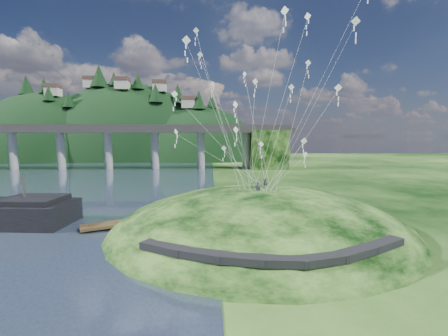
{
  "coord_description": "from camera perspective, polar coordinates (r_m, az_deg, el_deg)",
  "views": [
    {
      "loc": [
        2.32,
        -31.79,
        11.01
      ],
      "look_at": [
        4.0,
        6.0,
        7.0
      ],
      "focal_mm": 24.0,
      "sensor_mm": 36.0,
      "label": 1
    }
  ],
  "objects": [
    {
      "name": "kite_swarm",
      "position": [
        37.76,
        7.28,
        15.39
      ],
      "size": [
        20.33,
        14.04,
        19.38
      ],
      "color": "white",
      "rests_on": "ground"
    },
    {
      "name": "bridge",
      "position": [
        105.85,
        -18.39,
        5.03
      ],
      "size": [
        160.0,
        11.0,
        15.0
      ],
      "color": "#2D2B2B",
      "rests_on": "ground"
    },
    {
      "name": "ground",
      "position": [
        33.72,
        -6.52,
        -13.05
      ],
      "size": [
        320.0,
        320.0,
        0.0
      ],
      "primitive_type": "plane",
      "color": "black",
      "rests_on": "ground"
    },
    {
      "name": "far_ridge",
      "position": [
        161.71,
        -19.02,
        -0.83
      ],
      "size": [
        153.0,
        70.0,
        94.5
      ],
      "color": "black",
      "rests_on": "ground"
    },
    {
      "name": "grass_hill",
      "position": [
        36.47,
        6.77,
        -14.05
      ],
      "size": [
        36.0,
        32.0,
        13.0
      ],
      "color": "black",
      "rests_on": "ground"
    },
    {
      "name": "wooden_dock",
      "position": [
        39.61,
        -15.44,
        -9.65
      ],
      "size": [
        13.69,
        7.89,
        1.0
      ],
      "color": "#382917",
      "rests_on": "ground"
    },
    {
      "name": "footpath",
      "position": [
        24.33,
        10.21,
        -15.57
      ],
      "size": [
        22.29,
        5.84,
        0.83
      ],
      "color": "black",
      "rests_on": "ground"
    },
    {
      "name": "kite_flyers",
      "position": [
        36.18,
        7.29,
        -2.2
      ],
      "size": [
        2.34,
        4.43,
        2.02
      ],
      "color": "#252732",
      "rests_on": "ground"
    }
  ]
}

